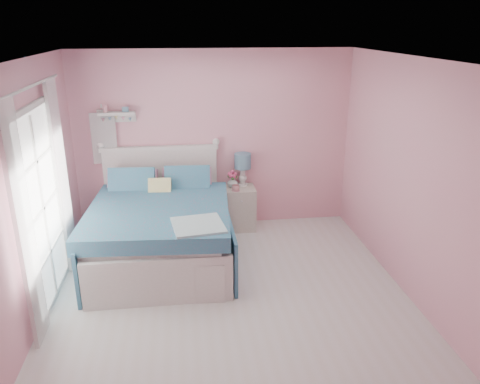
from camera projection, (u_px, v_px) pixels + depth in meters
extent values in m
plane|color=silver|center=(232.00, 304.00, 5.17)|extent=(4.50, 4.50, 0.00)
plane|color=pink|center=(214.00, 141.00, 6.82)|extent=(4.00, 0.00, 4.00)
plane|color=pink|center=(276.00, 330.00, 2.63)|extent=(4.00, 0.00, 4.00)
plane|color=pink|center=(25.00, 203.00, 4.49)|extent=(0.00, 4.50, 4.50)
plane|color=pink|center=(418.00, 185.00, 4.97)|extent=(0.00, 4.50, 4.50)
plane|color=white|center=(231.00, 60.00, 4.28)|extent=(4.50, 4.50, 0.00)
cube|color=silver|center=(161.00, 244.00, 6.05)|extent=(1.73, 2.20, 0.46)
cube|color=silver|center=(160.00, 222.00, 5.95)|extent=(1.67, 2.14, 0.16)
cube|color=silver|center=(162.00, 190.00, 6.91)|extent=(1.63, 0.07, 1.20)
cube|color=silver|center=(159.00, 148.00, 6.70)|extent=(1.69, 0.09, 0.06)
cube|color=silver|center=(158.00, 282.00, 5.06)|extent=(1.63, 0.06, 0.56)
cube|color=teal|center=(159.00, 214.00, 5.75)|extent=(1.83, 1.95, 0.18)
cube|color=pink|center=(133.00, 184.00, 6.49)|extent=(0.70, 0.32, 0.43)
cube|color=pink|center=(187.00, 182.00, 6.58)|extent=(0.70, 0.32, 0.43)
cube|color=#CCBC59|center=(160.00, 189.00, 6.28)|extent=(0.31, 0.24, 0.31)
cube|color=beige|center=(240.00, 208.00, 6.98)|extent=(0.44, 0.41, 0.64)
cube|color=silver|center=(241.00, 201.00, 6.73)|extent=(0.38, 0.02, 0.16)
sphere|color=white|center=(242.00, 201.00, 6.71)|extent=(0.03, 0.03, 0.03)
cylinder|color=white|center=(243.00, 184.00, 6.98)|extent=(0.16, 0.16, 0.02)
cylinder|color=white|center=(243.00, 176.00, 6.93)|extent=(0.08, 0.08, 0.27)
cylinder|color=#5F879F|center=(243.00, 161.00, 6.85)|extent=(0.24, 0.24, 0.22)
imported|color=silver|center=(232.00, 182.00, 6.87)|extent=(0.19, 0.19, 0.16)
imported|color=pink|center=(236.00, 188.00, 6.73)|extent=(0.14, 0.14, 0.09)
sphere|color=#DF4C7D|center=(232.00, 172.00, 6.82)|extent=(0.06, 0.06, 0.06)
sphere|color=#DF4C7D|center=(235.00, 174.00, 6.86)|extent=(0.06, 0.06, 0.06)
sphere|color=#DF4C7D|center=(230.00, 174.00, 6.84)|extent=(0.06, 0.06, 0.06)
sphere|color=#DF4C7D|center=(234.00, 176.00, 6.82)|extent=(0.06, 0.06, 0.06)
sphere|color=#DF4C7D|center=(231.00, 176.00, 6.82)|extent=(0.06, 0.06, 0.06)
cube|color=silver|center=(117.00, 113.00, 6.43)|extent=(0.50, 0.14, 0.04)
cube|color=silver|center=(118.00, 118.00, 6.51)|extent=(0.50, 0.03, 0.12)
cylinder|color=#D18C99|center=(105.00, 109.00, 6.39)|extent=(0.06, 0.06, 0.10)
cube|color=#5F879F|center=(125.00, 110.00, 6.43)|extent=(0.08, 0.06, 0.07)
cube|color=white|center=(104.00, 139.00, 6.54)|extent=(0.34, 0.03, 0.72)
cube|color=silver|center=(27.00, 109.00, 4.58)|extent=(0.04, 1.32, 0.06)
cube|color=silver|center=(56.00, 294.00, 5.30)|extent=(0.04, 1.32, 0.06)
cube|color=silver|center=(25.00, 236.00, 4.36)|extent=(0.04, 0.06, 2.10)
cube|color=silver|center=(57.00, 191.00, 5.53)|extent=(0.04, 0.06, 2.10)
cube|color=white|center=(42.00, 208.00, 4.94)|extent=(0.02, 1.20, 2.04)
cube|color=white|center=(24.00, 228.00, 4.22)|extent=(0.04, 0.40, 2.32)
cube|color=white|center=(62.00, 177.00, 5.60)|extent=(0.04, 0.40, 2.32)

